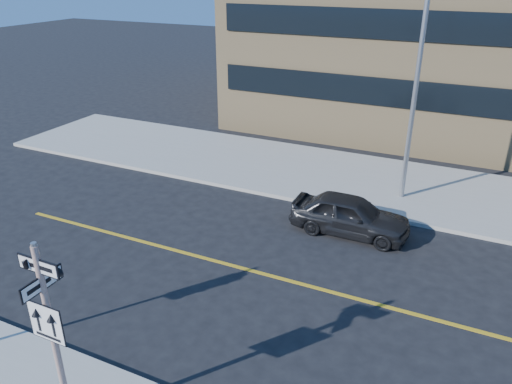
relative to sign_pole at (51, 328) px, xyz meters
The scene contains 4 objects.
ground 3.50m from the sign_pole, 90.00° to the left, with size 120.00×120.00×0.00m, color black.
sign_pole is the anchor object (origin of this frame).
parked_car_a 10.62m from the sign_pole, 74.10° to the left, with size 4.01×1.62×1.37m, color black.
streetlight_a 14.05m from the sign_pole, 73.23° to the left, with size 0.55×2.25×8.00m.
Camera 1 is at (6.44, -7.40, 8.44)m, focal length 35.00 mm.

